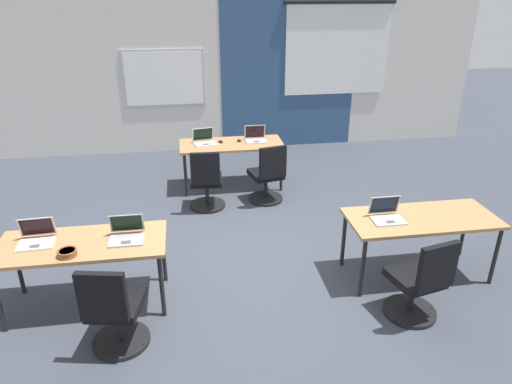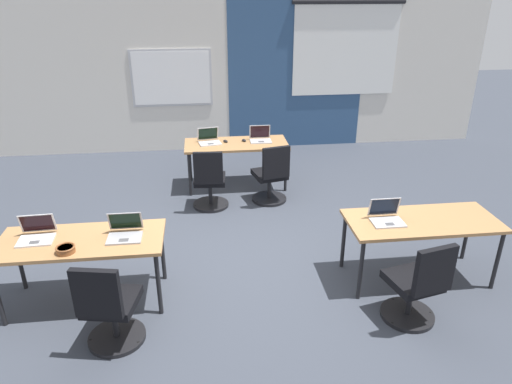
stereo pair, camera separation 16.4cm
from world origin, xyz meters
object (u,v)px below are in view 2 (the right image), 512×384
Objects in this scene: laptop_near_right_inner at (387,217)px; chair_far_right at (271,179)px; laptop_near_left_inner at (125,232)px; laptop_near_left_end at (36,234)px; snack_bowl at (66,249)px; mouse_far_left at (226,141)px; chair_near_left_inner at (110,311)px; desk_near_right at (422,225)px; laptop_far_left at (209,140)px; desk_far_center at (236,147)px; chair_far_left at (210,184)px; mouse_far_right at (244,140)px; chair_near_right_inner at (417,289)px; desk_near_left at (81,245)px; laptop_far_right at (260,138)px.

laptop_near_right_inner is 0.36× the size of chair_far_right.
chair_far_right is at bearing 50.27° from laptop_near_left_inner.
laptop_near_left_end reaches higher than snack_bowl.
chair_far_right reaches higher than mouse_far_left.
snack_bowl is at bearing -36.72° from chair_near_left_inner.
desk_near_right is at bearing -156.45° from chair_near_left_inner.
mouse_far_left is at bearing -8.44° from laptop_far_left.
mouse_far_left is 1.03m from chair_far_right.
laptop_far_left is 3.39m from snack_bowl.
desk_far_center is 0.94m from chair_far_left.
chair_near_left_inner and chair_far_right have the same top height.
laptop_near_left_end is at bearing -129.35° from mouse_far_right.
chair_near_left_inner is at bearing -13.34° from chair_near_right_inner.
desk_near_left is 1.00× the size of desk_near_right.
desk_near_left is 4.82× the size of laptop_near_left_inner.
desk_far_center is 3.10m from laptop_near_right_inner.
chair_far_right is at bearing -169.63° from chair_far_left.
laptop_near_right_inner is at bearing -98.14° from chair_near_right_inner.
chair_far_left is at bearing -119.96° from desk_far_center.
laptop_far_left is 0.41× the size of chair_near_right_inner.
chair_far_left reaches higher than desk_far_center.
laptop_far_right is (0.39, 0.06, 0.11)m from desk_far_center.
chair_near_left_inner is at bearing -116.22° from laptop_far_right.
mouse_far_left reaches higher than desk_near_left.
laptop_far_right is (-0.96, 2.85, 0.00)m from laptop_near_right_inner.
chair_near_left_inner is at bearing -115.41° from laptop_far_left.
chair_far_left is 1.00× the size of chair_far_right.
snack_bowl is (-3.58, -0.23, 0.10)m from desk_near_right.
chair_near_left_inner is (-2.76, -0.71, -0.39)m from laptop_near_right_inner.
chair_far_right is (1.78, 2.11, -0.39)m from laptop_near_left_inner.
laptop_near_left_end is (-2.17, -2.74, 0.11)m from desk_far_center.
laptop_near_left_end is 0.37× the size of chair_near_left_inner.
laptop_near_right_inner is 0.99× the size of laptop_far_right.
snack_bowl reaches higher than mouse_far_right.
chair_far_right is at bearing -66.56° from mouse_far_right.
chair_far_left is 1.00× the size of chair_near_left_inner.
laptop_far_left is at bearing 127.16° from desk_near_right.
laptop_far_left is at bearing 64.96° from desk_near_left.
desk_near_right is at bearing -57.99° from desk_far_center.
desk_far_center is 13.98× the size of mouse_far_left.
chair_near_right_inner is at bearing -72.71° from laptop_far_left.
laptop_near_right_inner is at bearing 99.86° from chair_far_right.
snack_bowl is (-1.96, -3.10, 0.02)m from mouse_far_right.
laptop_far_right reaches higher than chair_far_right.
snack_bowl is (-0.08, -0.23, 0.10)m from desk_near_left.
mouse_far_right reaches higher than desk_far_center.
laptop_far_right is (-1.36, 2.86, 0.11)m from desk_near_right.
laptop_far_right is (-1.02, 3.57, 0.39)m from chair_near_right_inner.
laptop_near_right_inner is 3.01m from laptop_far_right.
laptop_near_right_inner is 1.86× the size of snack_bowl.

